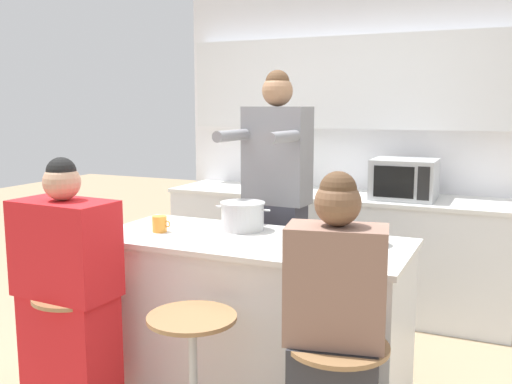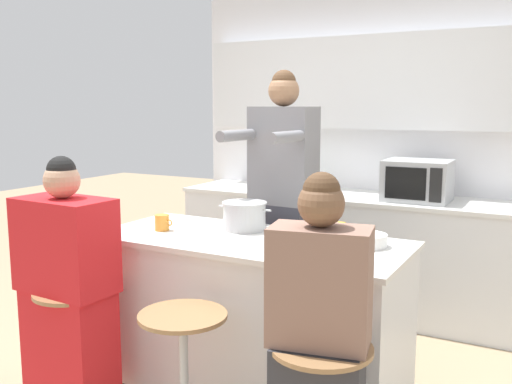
# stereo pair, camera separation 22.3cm
# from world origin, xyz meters

# --- Properties ---
(wall_back) EXTENTS (2.98, 0.22, 2.70)m
(wall_back) POSITION_xyz_m (0.00, 1.94, 1.54)
(wall_back) COLOR white
(wall_back) RESTS_ON ground_plane
(back_counter) EXTENTS (2.77, 0.66, 0.93)m
(back_counter) POSITION_xyz_m (0.00, 1.63, 0.47)
(back_counter) COLOR silver
(back_counter) RESTS_ON ground_plane
(kitchen_island) EXTENTS (1.76, 0.77, 0.91)m
(kitchen_island) POSITION_xyz_m (0.00, 0.00, 0.46)
(kitchen_island) COLOR black
(kitchen_island) RESTS_ON ground_plane
(bar_stool_leftmost) EXTENTS (0.42, 0.42, 0.68)m
(bar_stool_leftmost) POSITION_xyz_m (-0.70, -0.63, 0.40)
(bar_stool_leftmost) COLOR #997047
(bar_stool_leftmost) RESTS_ON ground_plane
(bar_stool_center) EXTENTS (0.42, 0.42, 0.68)m
(bar_stool_center) POSITION_xyz_m (0.00, -0.64, 0.40)
(bar_stool_center) COLOR #997047
(bar_stool_center) RESTS_ON ground_plane
(person_cooking) EXTENTS (0.46, 0.60, 1.87)m
(person_cooking) POSITION_xyz_m (-0.11, 0.65, 0.93)
(person_cooking) COLOR #383842
(person_cooking) RESTS_ON ground_plane
(person_wrapped_blanket) EXTENTS (0.53, 0.31, 1.39)m
(person_wrapped_blanket) POSITION_xyz_m (-0.73, -0.65, 0.65)
(person_wrapped_blanket) COLOR red
(person_wrapped_blanket) RESTS_ON ground_plane
(person_seated_near) EXTENTS (0.44, 0.33, 1.39)m
(person_seated_near) POSITION_xyz_m (0.68, -0.65, 0.63)
(person_seated_near) COLOR #333338
(person_seated_near) RESTS_ON ground_plane
(cooking_pot) EXTENTS (0.35, 0.27, 0.17)m
(cooking_pot) POSITION_xyz_m (-0.13, 0.18, 0.99)
(cooking_pot) COLOR #B7BABC
(cooking_pot) RESTS_ON kitchen_island
(fruit_bowl) EXTENTS (0.21, 0.21, 0.07)m
(fruit_bowl) POSITION_xyz_m (0.63, 0.13, 0.94)
(fruit_bowl) COLOR white
(fruit_bowl) RESTS_ON kitchen_island
(coffee_cup_near) EXTENTS (0.12, 0.08, 0.09)m
(coffee_cup_near) POSITION_xyz_m (-0.55, -0.07, 0.96)
(coffee_cup_near) COLOR orange
(coffee_cup_near) RESTS_ON kitchen_island
(banana_bunch) EXTENTS (0.17, 0.12, 0.06)m
(banana_bunch) POSITION_xyz_m (0.30, -0.06, 0.94)
(banana_bunch) COLOR yellow
(banana_bunch) RESTS_ON kitchen_island
(juice_carton) EXTENTS (0.08, 0.08, 0.21)m
(juice_carton) POSITION_xyz_m (0.60, -0.27, 1.01)
(juice_carton) COLOR gold
(juice_carton) RESTS_ON kitchen_island
(microwave) EXTENTS (0.47, 0.40, 0.31)m
(microwave) POSITION_xyz_m (0.56, 1.59, 1.08)
(microwave) COLOR #B2B5B7
(microwave) RESTS_ON back_counter
(potted_plant) EXTENTS (0.17, 0.17, 0.24)m
(potted_plant) POSITION_xyz_m (-0.41, 1.63, 1.06)
(potted_plant) COLOR #93563D
(potted_plant) RESTS_ON back_counter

